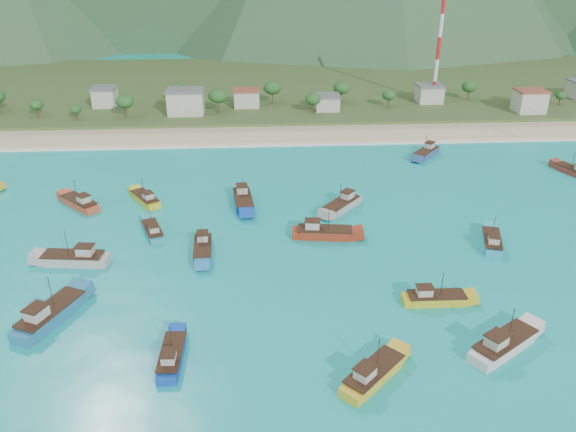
{
  "coord_description": "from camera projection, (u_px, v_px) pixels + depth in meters",
  "views": [
    {
      "loc": [
        -6.56,
        -79.14,
        49.95
      ],
      "look_at": [
        -0.74,
        18.0,
        3.0
      ],
      "focal_mm": 35.0,
      "sensor_mm": 36.0,
      "label": 1
    }
  ],
  "objects": [
    {
      "name": "boat_3",
      "position": [
        435.0,
        299.0,
        86.74
      ],
      "size": [
        9.92,
        3.04,
        5.84
      ],
      "rotation": [
        0.0,
        0.0,
        4.7
      ],
      "color": "gold",
      "rests_on": "ground"
    },
    {
      "name": "boat_16",
      "position": [
        426.0,
        153.0,
        147.57
      ],
      "size": [
        9.24,
        10.26,
        6.32
      ],
      "rotation": [
        0.0,
        0.0,
        2.45
      ],
      "color": "#2E4D80",
      "rests_on": "ground"
    },
    {
      "name": "boat_5",
      "position": [
        504.0,
        345.0,
        76.45
      ],
      "size": [
        11.64,
        9.37,
        6.91
      ],
      "rotation": [
        0.0,
        0.0,
        5.3
      ],
      "color": "silver",
      "rests_on": "ground"
    },
    {
      "name": "boat_8",
      "position": [
        172.0,
        357.0,
        74.57
      ],
      "size": [
        3.05,
        9.5,
        5.57
      ],
      "rotation": [
        0.0,
        0.0,
        6.25
      ],
      "color": "#103EAB",
      "rests_on": "ground"
    },
    {
      "name": "ground",
      "position": [
        299.0,
        279.0,
        93.21
      ],
      "size": [
        600.0,
        600.0,
        0.0
      ],
      "primitive_type": "plane",
      "color": "#0D8F93",
      "rests_on": "ground"
    },
    {
      "name": "boat_15",
      "position": [
        573.0,
        172.0,
        135.69
      ],
      "size": [
        6.19,
        10.51,
        5.96
      ],
      "rotation": [
        0.0,
        0.0,
        0.34
      ],
      "color": "maroon",
      "rests_on": "ground"
    },
    {
      "name": "radio_tower",
      "position": [
        440.0,
        37.0,
        183.2
      ],
      "size": [
        1.2,
        1.2,
        43.03
      ],
      "color": "red",
      "rests_on": "ground"
    },
    {
      "name": "boat_26",
      "position": [
        243.0,
        201.0,
        119.7
      ],
      "size": [
        4.7,
        12.11,
        6.98
      ],
      "rotation": [
        0.0,
        0.0,
        3.25
      ],
      "color": "#0F40A6",
      "rests_on": "ground"
    },
    {
      "name": "boat_7",
      "position": [
        373.0,
        375.0,
        71.32
      ],
      "size": [
        9.78,
        9.72,
        6.29
      ],
      "rotation": [
        0.0,
        0.0,
        5.49
      ],
      "color": "gold",
      "rests_on": "ground"
    },
    {
      "name": "boat_2",
      "position": [
        145.0,
        199.0,
        120.92
      ],
      "size": [
        7.74,
        9.73,
        5.75
      ],
      "rotation": [
        0.0,
        0.0,
        0.58
      ],
      "color": "gold",
      "rests_on": "ground"
    },
    {
      "name": "beach",
      "position": [
        278.0,
        135.0,
        164.24
      ],
      "size": [
        400.0,
        18.0,
        1.2
      ],
      "primitive_type": "cube",
      "color": "beige",
      "rests_on": "ground"
    },
    {
      "name": "boat_22",
      "position": [
        80.0,
        203.0,
        118.7
      ],
      "size": [
        9.92,
        9.89,
        6.39
      ],
      "rotation": [
        0.0,
        0.0,
        0.79
      ],
      "color": "#B04629",
      "rests_on": "ground"
    },
    {
      "name": "boat_4",
      "position": [
        323.0,
        233.0,
        106.26
      ],
      "size": [
        11.86,
        4.82,
        6.81
      ],
      "rotation": [
        0.0,
        0.0,
        4.59
      ],
      "color": "maroon",
      "rests_on": "ground"
    },
    {
      "name": "surf_line",
      "position": [
        280.0,
        145.0,
        155.69
      ],
      "size": [
        400.0,
        2.5,
        0.08
      ],
      "primitive_type": "cube",
      "color": "white",
      "rests_on": "ground"
    },
    {
      "name": "boat_11",
      "position": [
        75.0,
        259.0,
        97.44
      ],
      "size": [
        11.91,
        4.69,
        6.86
      ],
      "rotation": [
        0.0,
        0.0,
        1.46
      ],
      "color": "#B2A7A1",
      "rests_on": "ground"
    },
    {
      "name": "boat_1",
      "position": [
        203.0,
        249.0,
        100.93
      ],
      "size": [
        3.58,
        10.41,
        6.06
      ],
      "rotation": [
        0.0,
        0.0,
        3.2
      ],
      "color": "#2672B0",
      "rests_on": "ground"
    },
    {
      "name": "vegetation",
      "position": [
        276.0,
        97.0,
        183.95
      ],
      "size": [
        272.53,
        25.7,
        8.99
      ],
      "color": "#235623",
      "rests_on": "ground"
    },
    {
      "name": "boat_24",
      "position": [
        492.0,
        242.0,
        103.4
      ],
      "size": [
        5.74,
        10.36,
        5.87
      ],
      "rotation": [
        0.0,
        0.0,
        5.98
      ],
      "color": "#269DBA",
      "rests_on": "ground"
    },
    {
      "name": "boat_10",
      "position": [
        342.0,
        205.0,
        117.77
      ],
      "size": [
        9.63,
        10.57,
        6.54
      ],
      "rotation": [
        0.0,
        0.0,
        2.44
      ],
      "color": "#A39D96",
      "rests_on": "ground"
    },
    {
      "name": "boat_12",
      "position": [
        153.0,
        232.0,
        107.42
      ],
      "size": [
        5.64,
        9.44,
        5.36
      ],
      "rotation": [
        0.0,
        0.0,
        0.35
      ],
      "color": "teal",
      "rests_on": "ground"
    },
    {
      "name": "boat_9",
      "position": [
        51.0,
        315.0,
        82.5
      ],
      "size": [
        8.46,
        12.93,
        7.39
      ],
      "rotation": [
        0.0,
        0.0,
        5.86
      ],
      "color": "#236993",
      "rests_on": "ground"
    },
    {
      "name": "village",
      "position": [
        324.0,
        99.0,
        184.32
      ],
      "size": [
        218.04,
        24.93,
        7.25
      ],
      "color": "beige",
      "rests_on": "ground"
    },
    {
      "name": "land",
      "position": [
        271.0,
        88.0,
        219.08
      ],
      "size": [
        400.0,
        110.0,
        2.4
      ],
      "primitive_type": "cube",
      "color": "#385123",
      "rests_on": "ground"
    }
  ]
}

